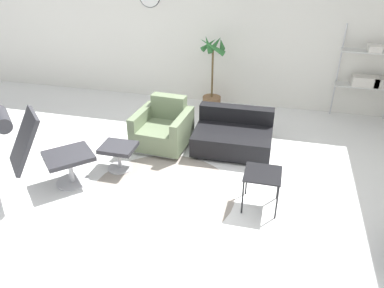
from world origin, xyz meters
name	(u,v)px	position (x,y,z in m)	size (l,w,h in m)	color
ground_plane	(177,187)	(0.00, 0.00, 0.00)	(12.00, 12.00, 0.00)	white
wall_back	(222,31)	(0.00, 3.12, 1.40)	(12.00, 0.09, 2.80)	silver
round_rug	(162,192)	(-0.15, -0.16, 0.00)	(1.90, 1.90, 0.01)	gray
lounge_chair	(38,144)	(-1.64, -0.47, 0.69)	(1.09, 1.09, 1.20)	#BCBCC1
ottoman	(119,152)	(-0.92, 0.25, 0.28)	(0.48, 0.41, 0.38)	#BCBCC1
armchair_red	(163,130)	(-0.52, 1.07, 0.28)	(0.85, 0.86, 0.75)	silver
couch_low	(233,136)	(0.57, 1.22, 0.22)	(1.19, 0.90, 0.60)	black
side_table	(263,177)	(1.11, -0.12, 0.43)	(0.44, 0.44, 0.48)	black
potted_plant	(212,82)	(-0.07, 2.69, 0.54)	(0.52, 0.54, 1.43)	brown
shelf_unit	(370,74)	(2.66, 2.89, 0.86)	(1.00, 0.28, 1.67)	#BCBCC1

